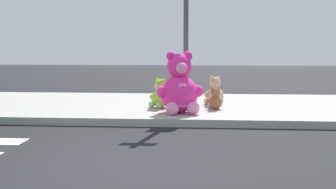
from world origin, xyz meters
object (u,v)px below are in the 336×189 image
at_px(plush_brown, 215,100).
at_px(plush_tan, 214,93).
at_px(sign_pole, 186,31).
at_px(plush_pink_large, 180,88).
at_px(plush_lime, 160,96).

relative_size(plush_brown, plush_tan, 0.72).
relative_size(sign_pole, plush_pink_large, 2.54).
xyz_separation_m(sign_pole, plush_pink_large, (-0.10, -0.59, -1.19)).
height_order(sign_pole, plush_lime, sign_pole).
relative_size(plush_pink_large, plush_tan, 1.87).
bearing_deg(sign_pole, plush_lime, 167.13).
bearing_deg(plush_brown, plush_pink_large, -142.72).
xyz_separation_m(plush_pink_large, plush_brown, (0.75, 0.57, -0.31)).
xyz_separation_m(sign_pole, plush_brown, (0.64, -0.02, -1.50)).
height_order(sign_pole, plush_pink_large, sign_pole).
bearing_deg(plush_tan, plush_brown, -90.25).
xyz_separation_m(plush_pink_large, plush_lime, (-0.48, 0.72, -0.24)).
height_order(plush_brown, plush_lime, plush_lime).
relative_size(plush_lime, plush_tan, 0.98).
xyz_separation_m(sign_pole, plush_lime, (-0.59, 0.13, -1.44)).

